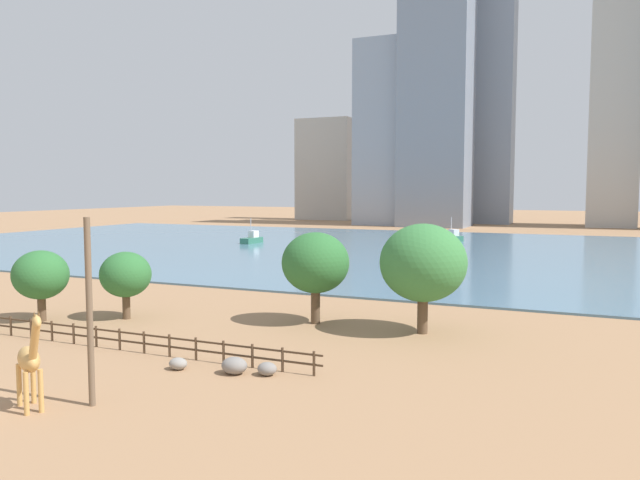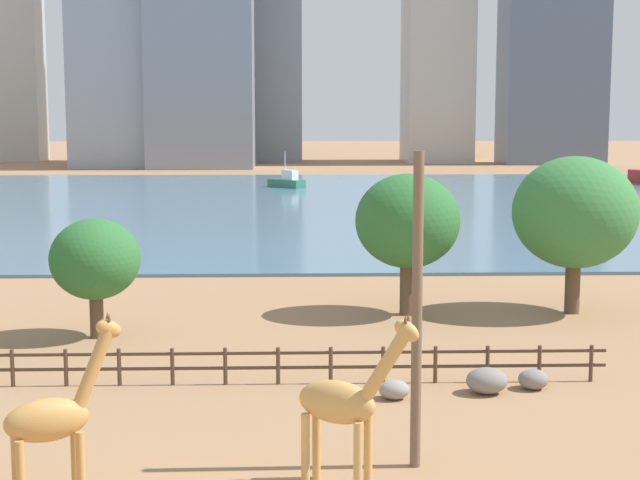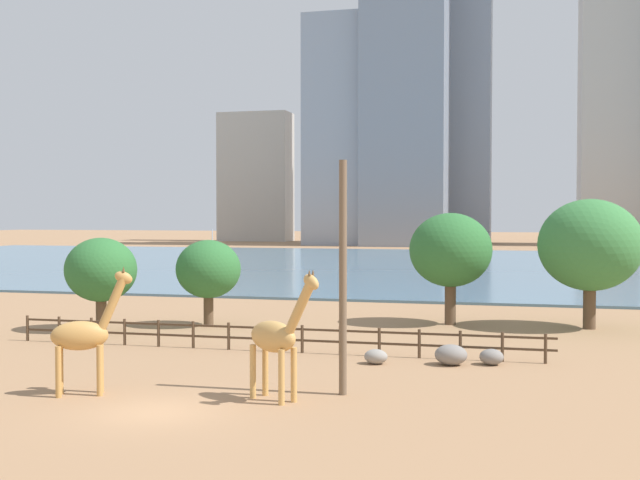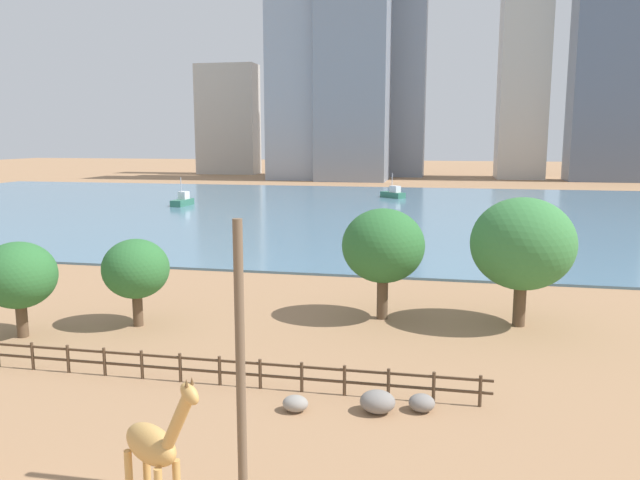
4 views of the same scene
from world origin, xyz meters
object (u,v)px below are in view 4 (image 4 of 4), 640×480
Objects in this scene: boulder_by_pole at (295,403)px; tree_right_tall at (18,276)px; utility_pole at (240,364)px; boulder_small at (378,402)px; giraffe_tall at (155,446)px; boat_barge at (393,194)px; tree_center_broad at (136,269)px; tree_left_small at (383,246)px; boulder_near_fence at (422,403)px; tree_left_large at (523,244)px; boat_tug at (183,201)px.

boulder_by_pole is 17.94m from tree_right_tall.
utility_pole reaches higher than boulder_by_pole.
giraffe_tall is at bearing -122.81° from boulder_small.
boat_barge is at bearing 92.20° from utility_pole.
tree_right_tall is at bearing -148.89° from tree_center_broad.
giraffe_tall is at bearing -101.05° from tree_left_small.
utility_pole is 7.24m from boulder_by_pole.
utility_pole is 8.16× the size of boulder_near_fence.
utility_pole is at bearing -116.76° from tree_left_large.
boat_tug is at bearing 117.11° from boulder_by_pole.
boulder_by_pole is at bearing -168.38° from boulder_near_fence.
boulder_near_fence is 1.75m from boulder_small.
tree_right_tall is (-5.13, -3.09, 0.08)m from tree_center_broad.
tree_left_large is (4.94, 12.50, 4.38)m from boulder_near_fence.
tree_center_broad is (-21.27, -4.34, -1.44)m from tree_left_large.
boulder_small is 0.30× the size of boat_barge.
utility_pole is 1.28× the size of tree_left_small.
tree_right_tall is (-26.39, -7.43, -1.36)m from tree_left_large.
tree_left_small is (-2.85, 12.39, 4.01)m from boulder_near_fence.
boulder_small is at bearing -117.07° from tree_left_large.
giraffe_tall is 0.93× the size of tree_center_broad.
utility_pole is 9.48m from boulder_near_fence.
boulder_by_pole is at bearing -98.54° from tree_left_small.
tree_left_small is at bearing 83.83° from utility_pole.
giraffe_tall is at bearing -128.84° from boulder_near_fence.
giraffe_tall reaches higher than boulder_near_fence.
tree_left_small is at bearing 81.46° from boulder_by_pole.
utility_pole reaches higher than boat_barge.
tree_center_broad is 62.54m from boat_tug.
boulder_by_pole is at bearing -125.97° from tree_left_large.
tree_left_large is at bearing 62.93° from boulder_small.
giraffe_tall is 19.98m from tree_right_tall.
tree_center_broad is at bearing 31.11° from tree_right_tall.
tree_left_small is at bearing 17.41° from tree_center_broad.
boulder_small is at bearing 9.56° from boulder_by_pole.
tree_right_tall reaches higher than boat_barge.
giraffe_tall reaches higher than boat_tug.
tree_left_small is at bearing 108.74° from giraffe_tall.
boat_tug is (-37.62, 66.74, 0.49)m from boulder_small.
boulder_near_fence is at bearing -77.06° from tree_left_small.
tree_right_tall is at bearing 166.72° from boulder_near_fence.
tree_center_broad is 77.84m from boat_barge.
tree_center_broad is 1.02× the size of boat_tug.
utility_pole reaches higher than boat_tug.
boat_barge is (-8.51, 85.57, 0.58)m from boulder_near_fence.
boulder_small is at bearing -84.85° from tree_left_small.
tree_left_large is at bearing 90.42° from giraffe_tall.
boat_tug reaches higher than boulder_near_fence.
tree_center_broad reaches higher than boulder_by_pole.
tree_center_broad is 1.07× the size of boat_barge.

